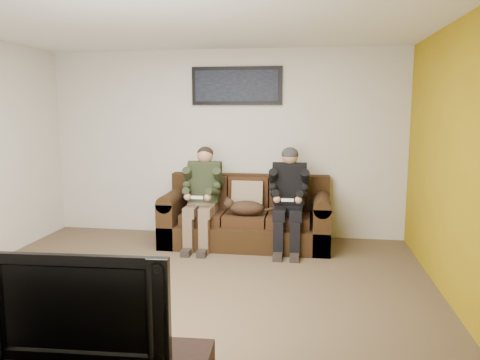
% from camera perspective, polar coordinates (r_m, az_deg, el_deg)
% --- Properties ---
extents(floor, '(5.00, 5.00, 0.00)m').
position_cam_1_polar(floor, '(4.75, -6.75, -13.52)').
color(floor, brown).
rests_on(floor, ground).
extents(ceiling, '(5.00, 5.00, 0.00)m').
position_cam_1_polar(ceiling, '(4.47, -7.38, 19.06)').
color(ceiling, silver).
rests_on(ceiling, ground).
extents(wall_back, '(5.00, 0.00, 5.00)m').
position_cam_1_polar(wall_back, '(6.61, -1.82, 4.43)').
color(wall_back, beige).
rests_on(wall_back, ground).
extents(wall_front, '(5.00, 0.00, 5.00)m').
position_cam_1_polar(wall_front, '(2.36, -21.84, -3.91)').
color(wall_front, beige).
rests_on(wall_front, ground).
extents(wall_right, '(0.00, 4.50, 4.50)m').
position_cam_1_polar(wall_right, '(4.46, 25.63, 1.53)').
color(wall_right, beige).
rests_on(wall_right, ground).
extents(accent_wall_right, '(0.00, 4.50, 4.50)m').
position_cam_1_polar(accent_wall_right, '(4.46, 25.51, 1.53)').
color(accent_wall_right, '#A48610').
rests_on(accent_wall_right, ground).
extents(sofa, '(2.18, 0.94, 0.89)m').
position_cam_1_polar(sofa, '(6.29, 0.85, -4.67)').
color(sofa, black).
rests_on(sofa, ground).
extents(throw_pillow, '(0.42, 0.20, 0.41)m').
position_cam_1_polar(throw_pillow, '(6.27, 0.91, -1.94)').
color(throw_pillow, '#917C5F').
rests_on(throw_pillow, sofa).
extents(throw_blanket, '(0.45, 0.22, 0.08)m').
position_cam_1_polar(throw_blanket, '(6.57, -4.54, 0.81)').
color(throw_blanket, tan).
rests_on(throw_blanket, sofa).
extents(person_left, '(0.51, 0.87, 1.29)m').
position_cam_1_polar(person_left, '(6.13, -4.58, -1.33)').
color(person_left, brown).
rests_on(person_left, sofa).
extents(person_right, '(0.51, 0.86, 1.30)m').
position_cam_1_polar(person_right, '(5.98, 5.97, -1.57)').
color(person_right, black).
rests_on(person_right, sofa).
extents(cat, '(0.66, 0.26, 0.24)m').
position_cam_1_polar(cat, '(6.00, 0.57, -3.37)').
color(cat, '#422B1A').
rests_on(cat, sofa).
extents(framed_poster, '(1.25, 0.05, 0.52)m').
position_cam_1_polar(framed_poster, '(6.54, -0.42, 11.41)').
color(framed_poster, black).
rests_on(framed_poster, wall_back).
extents(television, '(1.04, 0.18, 0.60)m').
position_cam_1_polar(television, '(2.80, -18.66, -13.85)').
color(television, black).
rests_on(television, tv_stand).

